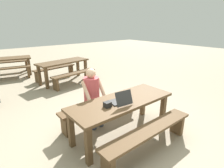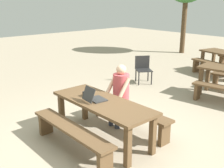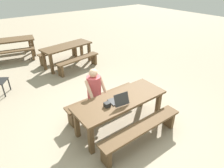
% 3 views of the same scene
% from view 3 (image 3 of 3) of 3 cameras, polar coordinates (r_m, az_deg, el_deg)
% --- Properties ---
extents(ground_plane, '(30.00, 30.00, 0.00)m').
position_cam_3_polar(ground_plane, '(4.49, 2.31, -11.98)').
color(ground_plane, tan).
extents(picnic_table_front, '(2.02, 0.75, 0.72)m').
position_cam_3_polar(picnic_table_front, '(4.11, 2.48, -5.54)').
color(picnic_table_front, brown).
rests_on(picnic_table_front, ground).
extents(bench_near, '(1.90, 0.30, 0.44)m').
position_cam_3_polar(bench_near, '(3.91, 8.66, -13.22)').
color(bench_near, brown).
rests_on(bench_near, ground).
extents(bench_far, '(1.90, 0.30, 0.44)m').
position_cam_3_polar(bench_far, '(4.70, -2.68, -4.66)').
color(bench_far, brown).
rests_on(bench_far, ground).
extents(laptop, '(0.36, 0.38, 0.25)m').
position_cam_3_polar(laptop, '(3.90, 2.01, -4.75)').
color(laptop, '#2D2D2D').
rests_on(laptop, picnic_table_front).
extents(small_pouch, '(0.12, 0.10, 0.09)m').
position_cam_3_polar(small_pouch, '(3.80, -1.42, -6.03)').
color(small_pouch, black).
rests_on(small_pouch, picnic_table_front).
extents(person_seated, '(0.42, 0.41, 1.22)m').
position_cam_3_polar(person_seated, '(4.37, -5.02, -1.76)').
color(person_seated, '#333847').
rests_on(person_seated, ground).
extents(picnic_table_mid, '(1.92, 0.95, 0.76)m').
position_cam_3_polar(picnic_table_mid, '(7.33, -13.05, 10.02)').
color(picnic_table_mid, brown).
rests_on(picnic_table_mid, ground).
extents(bench_mid_south, '(1.68, 0.55, 0.44)m').
position_cam_3_polar(bench_mid_south, '(6.95, -9.91, 6.62)').
color(bench_mid_south, brown).
rests_on(bench_mid_south, ground).
extents(bench_mid_north, '(1.68, 0.55, 0.44)m').
position_cam_3_polar(bench_mid_north, '(7.93, -15.34, 8.86)').
color(bench_mid_north, brown).
rests_on(bench_mid_north, ground).
extents(picnic_table_rear, '(1.79, 1.09, 0.73)m').
position_cam_3_polar(picnic_table_rear, '(8.94, -27.26, 10.86)').
color(picnic_table_rear, brown).
rests_on(picnic_table_rear, ground).
extents(bench_rear_south, '(1.53, 0.60, 0.47)m').
position_cam_3_polar(bench_rear_south, '(8.39, -26.77, 7.97)').
color(bench_rear_south, brown).
rests_on(bench_rear_south, ground).
extents(bench_rear_north, '(1.53, 0.60, 0.47)m').
position_cam_3_polar(bench_rear_north, '(9.64, -26.97, 10.40)').
color(bench_rear_north, brown).
rests_on(bench_rear_north, ground).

